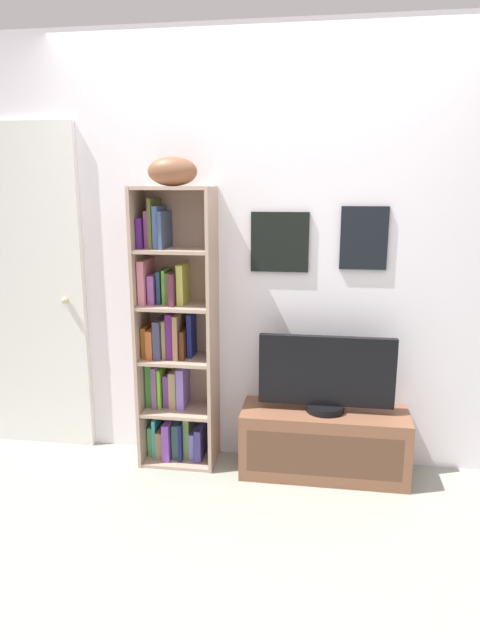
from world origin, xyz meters
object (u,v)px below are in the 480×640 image
(bookshelf, at_px, (173,342))
(television, at_px, (326,375))
(tv_stand, at_px, (324,442))
(door, at_px, (17,292))
(football, at_px, (172,171))

(bookshelf, relative_size, television, 2.16)
(bookshelf, bearing_deg, television, -3.99)
(tv_stand, height_order, door, door)
(football, relative_size, tv_stand, 0.29)
(television, bearing_deg, bookshelf, 176.01)
(football, height_order, tv_stand, football)
(bookshelf, distance_m, football, 0.99)
(football, xyz_separation_m, tv_stand, (0.88, -0.03, -1.54))
(bookshelf, distance_m, tv_stand, 1.07)
(bookshelf, distance_m, television, 0.93)
(bookshelf, height_order, television, bookshelf)
(tv_stand, height_order, television, television)
(bookshelf, xyz_separation_m, door, (-1.03, 0.09, 0.26))
(tv_stand, xyz_separation_m, door, (-1.95, 0.15, 0.82))
(bookshelf, bearing_deg, tv_stand, -4.05)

